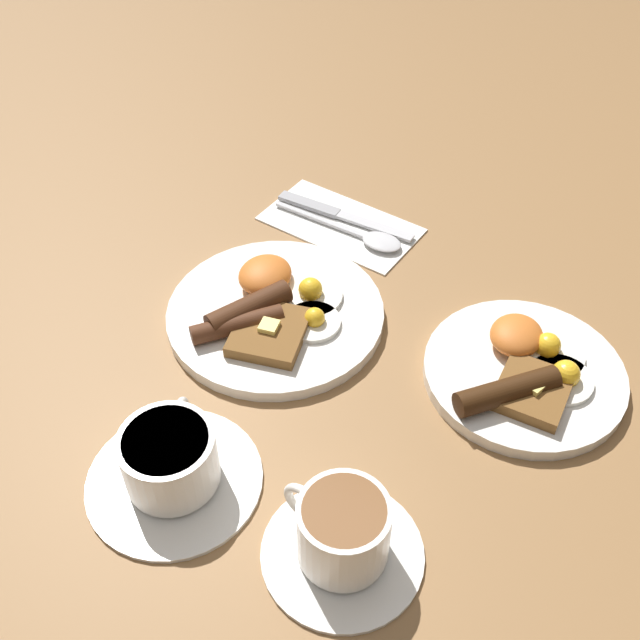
{
  "coord_description": "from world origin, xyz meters",
  "views": [
    {
      "loc": [
        0.52,
        0.35,
        0.62
      ],
      "look_at": [
        -0.0,
        0.06,
        0.03
      ],
      "focal_mm": 42.0,
      "sensor_mm": 36.0,
      "label": 1
    }
  ],
  "objects_px": {
    "teacup_near": "(171,464)",
    "breakfast_plate_near": "(274,311)",
    "breakfast_plate_far": "(526,371)",
    "spoon": "(369,237)",
    "teacup_far": "(342,535)",
    "knife": "(337,214)"
  },
  "relations": [
    {
      "from": "teacup_far",
      "to": "breakfast_plate_near",
      "type": "bearing_deg",
      "value": -137.34
    },
    {
      "from": "teacup_far",
      "to": "knife",
      "type": "xyz_separation_m",
      "value": [
        -0.43,
        -0.23,
        -0.03
      ]
    },
    {
      "from": "teacup_far",
      "to": "knife",
      "type": "distance_m",
      "value": 0.49
    },
    {
      "from": "breakfast_plate_near",
      "to": "teacup_far",
      "type": "height_order",
      "value": "teacup_far"
    },
    {
      "from": "breakfast_plate_near",
      "to": "breakfast_plate_far",
      "type": "height_order",
      "value": "breakfast_plate_near"
    },
    {
      "from": "breakfast_plate_far",
      "to": "spoon",
      "type": "xyz_separation_m",
      "value": [
        -0.13,
        -0.25,
        -0.01
      ]
    },
    {
      "from": "breakfast_plate_far",
      "to": "teacup_near",
      "type": "relative_size",
      "value": 1.28
    },
    {
      "from": "breakfast_plate_far",
      "to": "spoon",
      "type": "relative_size",
      "value": 1.13
    },
    {
      "from": "breakfast_plate_far",
      "to": "knife",
      "type": "relative_size",
      "value": 1.08
    },
    {
      "from": "teacup_near",
      "to": "knife",
      "type": "bearing_deg",
      "value": -172.39
    },
    {
      "from": "teacup_near",
      "to": "spoon",
      "type": "bearing_deg",
      "value": 179.68
    },
    {
      "from": "spoon",
      "to": "breakfast_plate_far",
      "type": "bearing_deg",
      "value": -24.52
    },
    {
      "from": "teacup_far",
      "to": "spoon",
      "type": "relative_size",
      "value": 0.77
    },
    {
      "from": "breakfast_plate_far",
      "to": "knife",
      "type": "height_order",
      "value": "breakfast_plate_far"
    },
    {
      "from": "teacup_near",
      "to": "spoon",
      "type": "relative_size",
      "value": 0.89
    },
    {
      "from": "teacup_near",
      "to": "breakfast_plate_near",
      "type": "bearing_deg",
      "value": -172.28
    },
    {
      "from": "teacup_near",
      "to": "teacup_far",
      "type": "xyz_separation_m",
      "value": [
        -0.01,
        0.18,
        0.0
      ]
    },
    {
      "from": "teacup_near",
      "to": "spoon",
      "type": "height_order",
      "value": "teacup_near"
    },
    {
      "from": "breakfast_plate_far",
      "to": "teacup_near",
      "type": "distance_m",
      "value": 0.38
    },
    {
      "from": "teacup_near",
      "to": "knife",
      "type": "height_order",
      "value": "teacup_near"
    },
    {
      "from": "breakfast_plate_near",
      "to": "spoon",
      "type": "relative_size",
      "value": 1.32
    },
    {
      "from": "breakfast_plate_far",
      "to": "teacup_far",
      "type": "height_order",
      "value": "teacup_far"
    }
  ]
}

